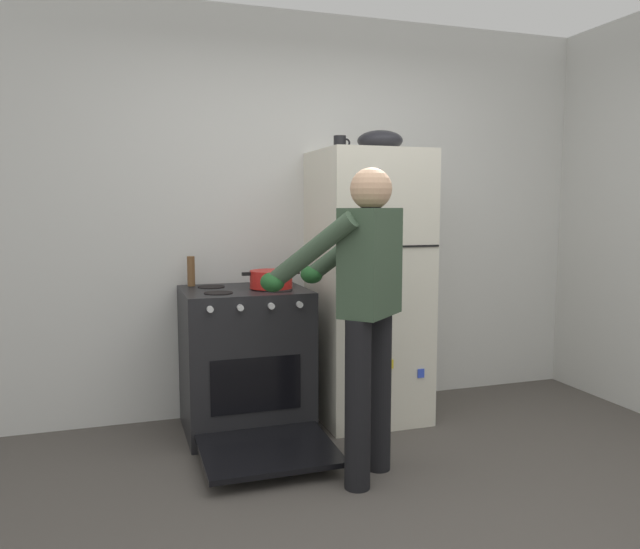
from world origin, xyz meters
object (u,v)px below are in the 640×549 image
Objects in this scene: coffee_mug at (340,143)px; red_pot at (271,279)px; mixing_bowl at (380,141)px; refrigerator at (367,286)px; stove_range at (246,362)px; pepper_mill at (191,271)px; person_cook at (362,295)px.

red_pot is at bearing -168.45° from coffee_mug.
coffee_mug is at bearing 11.55° from red_pot.
refrigerator is at bearing -179.79° from mixing_bowl.
coffee_mug is (-0.18, 0.05, 0.93)m from refrigerator.
coffee_mug reaches higher than stove_range.
mixing_bowl reaches higher than pepper_mill.
mixing_bowl is at bearing 0.21° from refrigerator.
coffee_mug is at bearing -8.98° from pepper_mill.
stove_range is 6.41× the size of pepper_mill.
coffee_mug is 0.59× the size of pepper_mill.
stove_range is 3.34× the size of red_pot.
red_pot is (-0.67, -0.05, 0.08)m from refrigerator.
person_cook is 0.87m from red_pot.
stove_range is at bearing 116.85° from person_cook.
refrigerator reaches higher than red_pot.
stove_range is 10.84× the size of coffee_mug.
mixing_bowl is at bearing -9.41° from pepper_mill.
refrigerator is 0.67m from red_pot.
pepper_mill is at bearing 124.34° from person_cook.
refrigerator is at bearing -15.83° from coffee_mug.
red_pot is 3.24× the size of coffee_mug.
pepper_mill is at bearing 169.92° from refrigerator.
refrigerator is at bearing 4.26° from red_pot.
stove_range is (-0.83, -0.02, -0.44)m from refrigerator.
stove_range is 1.52m from coffee_mug.
refrigerator is at bearing 65.66° from person_cook.
pepper_mill reaches higher than stove_range.
pepper_mill is (-0.73, 1.07, 0.04)m from person_cook.
mixing_bowl is at bearing 3.83° from red_pot.
red_pot is 0.99m from coffee_mug.
coffee_mug reaches higher than person_cook.
mixing_bowl is (0.08, 0.00, 0.95)m from refrigerator.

